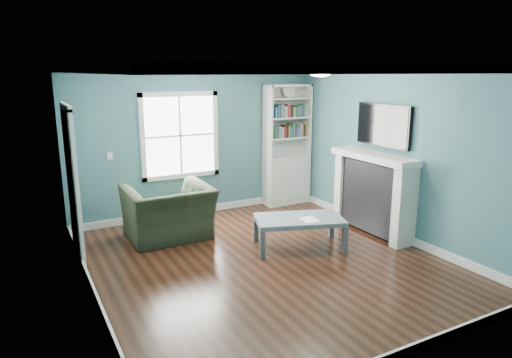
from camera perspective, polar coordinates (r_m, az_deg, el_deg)
name	(u,v)px	position (r m, az deg, el deg)	size (l,w,h in m)	color
floor	(265,261)	(6.35, 1.17, -10.26)	(5.00, 5.00, 0.00)	black
room_walls	(266,147)	(5.89, 1.24, 3.97)	(5.00, 5.00, 5.00)	#3B677A
trim	(266,173)	(5.96, 1.23, 0.70)	(4.50, 5.00, 2.60)	white
window	(180,136)	(8.04, -9.47, 5.37)	(1.40, 0.06, 1.50)	white
bookshelf	(287,157)	(8.85, 3.84, 2.78)	(0.90, 0.35, 2.31)	silver
fireplace	(373,194)	(7.47, 14.45, -1.87)	(0.44, 1.58, 1.30)	black
tv	(383,125)	(7.35, 15.64, 6.48)	(0.06, 1.10, 0.65)	black
door	(72,182)	(6.65, -22.01, -0.40)	(0.12, 0.98, 2.17)	silver
ceiling_fixture	(320,70)	(6.39, 8.06, 13.29)	(0.38, 0.38, 0.15)	white
light_switch	(110,156)	(7.78, -17.78, 2.78)	(0.08, 0.01, 0.12)	white
recliner	(168,204)	(7.15, -10.92, -3.06)	(1.26, 0.82, 1.10)	black
coffee_table	(299,221)	(6.72, 5.43, -5.30)	(1.42, 1.07, 0.46)	#444B52
paper_sheet	(310,220)	(6.62, 6.71, -5.05)	(0.22, 0.28, 0.00)	white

